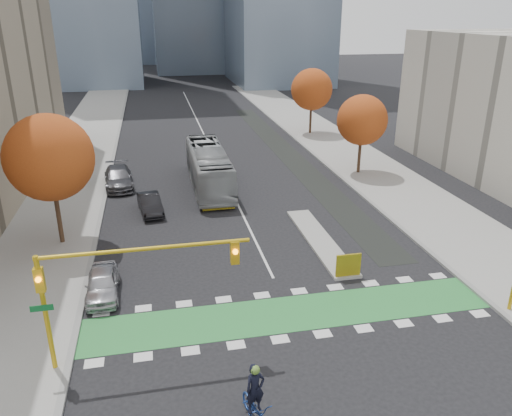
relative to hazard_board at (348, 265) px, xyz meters
name	(u,v)px	position (x,y,z in m)	size (l,w,h in m)	color
ground	(299,331)	(-4.00, -4.20, -0.80)	(300.00, 300.00, 0.00)	black
sidewalk_west	(58,201)	(-17.50, 15.80, -0.73)	(7.00, 120.00, 0.15)	gray
sidewalk_east	(383,178)	(9.50, 15.80, -0.73)	(7.00, 120.00, 0.15)	gray
curb_west	(105,197)	(-14.00, 15.80, -0.73)	(0.30, 120.00, 0.16)	gray
curb_east	(345,181)	(6.00, 15.80, -0.73)	(0.30, 120.00, 0.16)	gray
bike_crossing	(290,313)	(-4.00, -2.70, -0.79)	(20.00, 3.00, 0.01)	#2A8038
centre_line	(204,135)	(-4.00, 35.80, -0.80)	(0.15, 70.00, 0.01)	silver
bike_lane_paint	(287,153)	(3.50, 25.80, -0.80)	(2.50, 50.00, 0.01)	black
median_island	(320,240)	(0.00, 4.80, -0.72)	(1.60, 10.00, 0.16)	gray
hazard_board	(348,265)	(0.00, 0.00, 0.00)	(1.40, 0.12, 1.30)	yellow
tree_west	(49,158)	(-16.00, 7.80, 4.82)	(5.20, 5.20, 8.22)	#332114
tree_east_near	(362,120)	(8.00, 17.80, 4.06)	(4.40, 4.40, 7.08)	#332114
tree_east_far	(312,89)	(8.50, 33.80, 4.44)	(4.80, 4.80, 7.65)	#332114
traffic_signal_west	(110,277)	(-11.93, -4.71, 3.23)	(8.53, 0.56, 5.20)	#BF9914
cyclist	(255,404)	(-7.07, -9.13, 0.03)	(1.19, 2.26, 2.48)	navy
bus	(209,167)	(-5.61, 16.96, 0.87)	(2.81, 12.02, 3.35)	#95999C
parked_car_a	(102,284)	(-13.00, 0.88, -0.11)	(1.62, 4.04, 1.38)	#A8A8AE
parked_car_b	(150,204)	(-10.50, 12.01, -0.12)	(1.44, 4.14, 1.37)	black
parked_car_c	(119,178)	(-13.00, 18.43, 0.00)	(2.25, 5.53, 1.60)	#4F4E54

